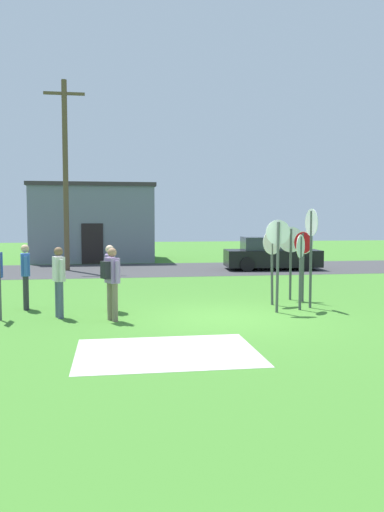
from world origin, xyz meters
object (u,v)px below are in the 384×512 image
object	(u,v)px
parked_car_on_street	(271,255)
stop_sign_rear_right	(300,260)
utility_pole	(66,172)
person_in_teal	(25,273)
stop_sign_leaning_right	(272,254)
person_on_left	(110,274)
person_holding_notes	(59,278)
stop_sign_leaning_left	(278,251)
person_in_blue	(111,279)
stop_sign_far_back	(311,241)
stop_sign_low_front	(303,255)
stop_sign_center_cluster	(291,250)

from	to	relation	value
parked_car_on_street	stop_sign_rear_right	bearing A→B (deg)	-103.37
utility_pole	parked_car_on_street	size ratio (longest dim) A/B	1.92
stop_sign_rear_right	person_in_teal	bearing A→B (deg)	170.75
parked_car_on_street	stop_sign_leaning_right	bearing A→B (deg)	-107.26
person_on_left	person_holding_notes	bearing A→B (deg)	-149.85
parked_car_on_street	stop_sign_leaning_left	xyz separation A→B (m)	(-3.16, -10.61, 0.86)
utility_pole	person_on_left	world-z (taller)	utility_pole
parked_car_on_street	person_in_blue	size ratio (longest dim) A/B	2.62
stop_sign_far_back	stop_sign_leaning_left	distance (m)	1.24
stop_sign_far_back	stop_sign_rear_right	bearing A→B (deg)	-146.38
stop_sign_far_back	stop_sign_low_front	world-z (taller)	stop_sign_far_back
person_holding_notes	person_in_teal	bearing A→B (deg)	127.00
stop_sign_low_front	person_in_teal	bearing A→B (deg)	-179.22
parked_car_on_street	stop_sign_low_front	world-z (taller)	stop_sign_low_front
stop_sign_far_back	person_in_blue	xyz separation A→B (m)	(-5.19, -0.95, -0.79)
stop_sign_leaning_left	stop_sign_rear_right	bearing A→B (deg)	22.52
parked_car_on_street	stop_sign_leaning_right	xyz separation A→B (m)	(-2.93, -9.43, 0.69)
stop_sign_leaning_right	person_in_teal	xyz separation A→B (m)	(-6.54, 0.25, -0.43)
stop_sign_far_back	person_on_left	distance (m)	5.30
stop_sign_far_back	stop_sign_leaning_right	bearing A→B (deg)	143.45
stop_sign_far_back	stop_sign_center_cluster	size ratio (longest dim) A/B	1.24
utility_pole	person_holding_notes	distance (m)	12.03
stop_sign_far_back	stop_sign_leaning_left	xyz separation A→B (m)	(-1.09, -0.55, -0.23)
utility_pole	person_holding_notes	bearing A→B (deg)	-86.08
stop_sign_leaning_left	person_on_left	world-z (taller)	stop_sign_leaning_left
stop_sign_leaning_right	stop_sign_leaning_left	distance (m)	1.22
stop_sign_low_front	stop_sign_rear_right	size ratio (longest dim) A/B	1.03
stop_sign_center_cluster	person_in_teal	size ratio (longest dim) A/B	1.25
stop_sign_rear_right	person_on_left	bearing A→B (deg)	173.55
stop_sign_low_front	person_on_left	distance (m)	5.45
utility_pole	stop_sign_rear_right	distance (m)	13.60
stop_sign_center_cluster	stop_sign_rear_right	size ratio (longest dim) A/B	1.09
utility_pole	stop_sign_leaning_left	world-z (taller)	utility_pole
parked_car_on_street	stop_sign_far_back	world-z (taller)	stop_sign_far_back
stop_sign_leaning_right	person_on_left	distance (m)	4.41
utility_pole	stop_sign_far_back	world-z (taller)	utility_pole
stop_sign_low_front	person_in_blue	world-z (taller)	stop_sign_low_front
person_in_blue	person_in_teal	bearing A→B (deg)	140.22
stop_sign_low_front	stop_sign_leaning_left	bearing A→B (deg)	-129.08
stop_sign_leaning_right	person_holding_notes	size ratio (longest dim) A/B	1.21
stop_sign_leaning_right	stop_sign_center_cluster	world-z (taller)	stop_sign_center_cluster
person_holding_notes	stop_sign_leaning_left	bearing A→B (deg)	-1.55
parked_car_on_street	person_in_teal	size ratio (longest dim) A/B	2.62
stop_sign_leaning_right	stop_sign_rear_right	xyz separation A→B (m)	(0.47, -0.90, -0.09)
utility_pole	person_on_left	xyz separation A→B (m)	(1.98, -10.79, -3.48)
person_in_blue	parked_car_on_street	bearing A→B (deg)	56.61
stop_sign_low_front	person_on_left	xyz separation A→B (m)	(-5.39, -0.70, -0.39)
person_on_left	person_in_teal	distance (m)	2.24
stop_sign_leaning_left	person_in_blue	size ratio (longest dim) A/B	1.38
stop_sign_leaning_left	stop_sign_center_cluster	bearing A→B (deg)	62.08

